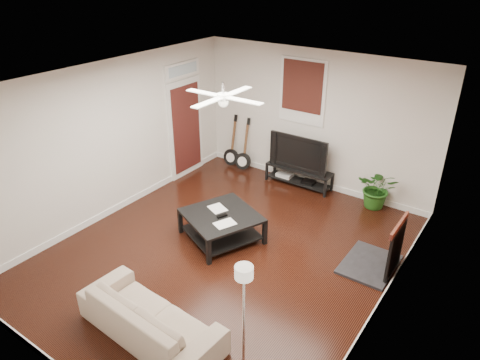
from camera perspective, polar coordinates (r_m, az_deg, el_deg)
name	(u,v)px	position (r m, az deg, el deg)	size (l,w,h in m)	color
room	(225,175)	(6.60, -1.99, 0.65)	(5.01, 6.01, 2.81)	black
brick_accent	(413,194)	(6.51, 21.49, -1.75)	(0.02, 2.20, 2.80)	brown
fireplace	(383,244)	(7.03, 17.96, -7.88)	(0.80, 1.10, 0.92)	black
window_back	(302,92)	(8.93, 8.06, 11.25)	(1.00, 0.06, 1.30)	#37170F
door_left	(185,119)	(9.47, -7.08, 7.77)	(0.08, 1.00, 2.50)	white
tv_stand	(299,177)	(9.33, 7.59, 0.44)	(1.42, 0.38, 0.40)	black
tv	(301,151)	(9.11, 7.86, 3.67)	(1.27, 0.17, 0.73)	black
coffee_table	(222,226)	(7.53, -2.39, -5.96)	(1.12, 1.12, 0.47)	black
sofa	(150,317)	(5.88, -11.53, -16.95)	(1.99, 0.78, 0.58)	#BFAC8F
floor_lamp	(244,328)	(4.91, 0.48, -18.54)	(0.27, 0.27, 1.62)	silver
potted_plant	(378,188)	(8.74, 17.39, -1.02)	(0.73, 0.63, 0.81)	#205518
guitar_left	(231,141)	(9.97, -1.18, 5.00)	(0.37, 0.26, 1.20)	black
guitar_right	(243,145)	(9.76, 0.38, 4.51)	(0.37, 0.26, 1.20)	black
ceiling_fan	(223,97)	(6.16, -2.17, 10.72)	(1.24, 1.24, 0.32)	white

